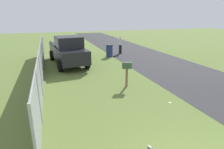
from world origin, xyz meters
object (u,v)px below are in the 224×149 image
mailbox (127,67)px  pedestrian (120,44)px  trash_bin (109,51)px  pickup_truck (68,49)px

mailbox → pedestrian: 8.65m
mailbox → trash_bin: (7.13, -1.39, -0.49)m
pickup_truck → pedestrian: 5.73m
mailbox → pedestrian: size_ratio=0.79×
mailbox → pedestrian: (8.18, -2.81, -0.08)m
mailbox → trash_bin: bearing=3.7°
trash_bin → pedestrian: bearing=-53.6°
pickup_truck → trash_bin: (1.53, -3.68, -0.58)m
mailbox → trash_bin: mailbox is taller
pickup_truck → pedestrian: size_ratio=3.52×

